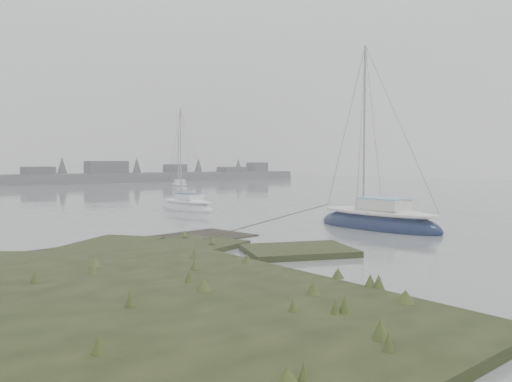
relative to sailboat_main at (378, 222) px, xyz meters
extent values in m
plane|color=slate|center=(-7.83, 28.26, -0.28)|extent=(160.00, 160.00, 0.00)
cube|color=#4C4F51|center=(18.17, 60.26, 0.32)|extent=(60.00, 8.00, 1.60)
cube|color=#424247|center=(2.17, 59.26, 1.12)|extent=(4.00, 3.00, 2.20)
cube|color=#424247|center=(12.17, 59.26, 1.52)|extent=(6.00, 3.00, 3.00)
cube|color=#424247|center=(24.17, 59.26, 1.27)|extent=(3.00, 3.00, 2.50)
cube|color=#424247|center=(36.17, 59.26, 1.02)|extent=(5.00, 3.00, 2.00)
cube|color=#424247|center=(42.17, 59.26, 1.42)|extent=(3.00, 3.00, 2.80)
cone|color=#384238|center=(6.17, 61.26, 1.92)|extent=(2.00, 2.00, 3.50)
cone|color=#384238|center=(18.17, 61.26, 1.92)|extent=(2.00, 2.00, 3.50)
cone|color=#384238|center=(30.17, 61.26, 1.92)|extent=(2.00, 2.00, 3.50)
cone|color=#384238|center=(39.17, 61.26, 1.92)|extent=(2.00, 2.00, 3.50)
ellipsoid|color=#0A1433|center=(0.00, 0.01, -0.17)|extent=(2.16, 6.49, 1.57)
ellipsoid|color=silver|center=(0.00, 0.01, 0.46)|extent=(1.73, 5.66, 0.44)
cube|color=silver|center=(0.00, -0.26, 0.85)|extent=(1.40, 2.23, 0.46)
cube|color=#74ABC4|center=(0.00, -0.26, 1.11)|extent=(1.31, 2.04, 0.07)
cylinder|color=#939399|center=(0.00, 0.85, 4.48)|extent=(0.10, 0.10, 7.41)
cylinder|color=#939399|center=(0.00, -0.45, 1.11)|extent=(0.10, 2.59, 0.08)
ellipsoid|color=silver|center=(-2.11, 13.18, -0.20)|extent=(1.88, 5.06, 1.21)
ellipsoid|color=white|center=(-2.11, 13.18, 0.29)|extent=(1.52, 4.41, 0.34)
cube|color=white|center=(-2.10, 12.96, 0.59)|extent=(1.15, 1.76, 0.36)
cube|color=navy|center=(-2.10, 12.96, 0.79)|extent=(1.07, 1.61, 0.06)
cylinder|color=#939399|center=(-2.15, 13.82, 3.39)|extent=(0.08, 0.08, 5.70)
cylinder|color=#939399|center=(-2.10, 12.82, 0.79)|extent=(0.16, 2.00, 0.06)
ellipsoid|color=silver|center=(10.33, 34.79, -0.20)|extent=(3.65, 5.38, 1.25)
ellipsoid|color=silver|center=(10.33, 34.79, 0.30)|extent=(3.07, 4.64, 0.35)
cube|color=silver|center=(10.24, 34.58, 0.61)|extent=(1.73, 2.06, 0.37)
cube|color=silver|center=(10.24, 34.58, 0.82)|extent=(1.60, 1.90, 0.06)
cylinder|color=#939399|center=(10.60, 35.39, 3.50)|extent=(0.08, 0.08, 5.88)
cylinder|color=#939399|center=(10.18, 34.45, 0.82)|extent=(0.90, 1.90, 0.07)
camera|label=1|loc=(-18.94, -13.99, 2.74)|focal=35.00mm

